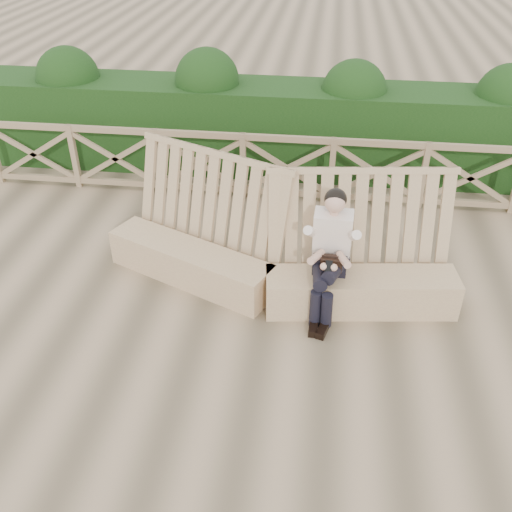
# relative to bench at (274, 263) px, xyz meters

# --- Properties ---
(ground) EXTENTS (60.00, 60.00, 0.00)m
(ground) POSITION_rel_bench_xyz_m (-0.06, -1.00, -0.41)
(ground) COLOR brown
(ground) RESTS_ON ground
(bench) EXTENTS (4.52, 1.66, 1.62)m
(bench) POSITION_rel_bench_xyz_m (0.00, 0.00, 0.00)
(bench) COLOR #9D795A
(bench) RESTS_ON ground
(woman) EXTENTS (0.46, 0.97, 1.57)m
(woman) POSITION_rel_bench_xyz_m (0.68, -0.26, 0.42)
(woman) COLOR black
(woman) RESTS_ON ground
(guardrail) EXTENTS (10.10, 0.09, 1.10)m
(guardrail) POSITION_rel_bench_xyz_m (-0.06, 2.50, 0.14)
(guardrail) COLOR olive
(guardrail) RESTS_ON ground
(hedge) EXTENTS (12.00, 1.20, 1.50)m
(hedge) POSITION_rel_bench_xyz_m (-0.06, 3.70, 0.34)
(hedge) COLOR black
(hedge) RESTS_ON ground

